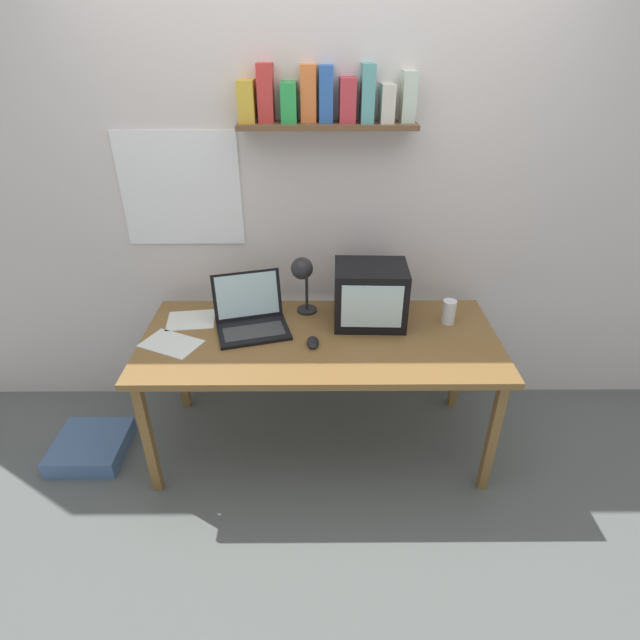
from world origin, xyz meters
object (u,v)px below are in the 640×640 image
(loose_paper_near_laptop, at_px, (171,344))
(loose_paper_near_monitor, at_px, (191,320))
(desk_lamp, at_px, (303,273))
(laptop, at_px, (251,315))
(computer_mouse, at_px, (313,342))
(juice_glass, at_px, (449,313))
(floor_cushion, at_px, (91,447))
(crt_monitor, at_px, (370,295))
(corner_desk, at_px, (320,346))

(loose_paper_near_laptop, xyz_separation_m, loose_paper_near_monitor, (0.05, 0.23, 0.00))
(desk_lamp, distance_m, loose_paper_near_monitor, 0.66)
(laptop, relative_size, computer_mouse, 4.04)
(juice_glass, bearing_deg, laptop, -178.23)
(loose_paper_near_laptop, relative_size, floor_cushion, 0.88)
(juice_glass, bearing_deg, crt_monitor, 177.99)
(desk_lamp, bearing_deg, floor_cushion, -147.91)
(corner_desk, xyz_separation_m, desk_lamp, (-0.09, 0.22, 0.31))
(computer_mouse, relative_size, floor_cushion, 0.28)
(desk_lamp, bearing_deg, corner_desk, -49.77)
(loose_paper_near_laptop, xyz_separation_m, floor_cushion, (-0.54, -0.03, -0.67))
(laptop, distance_m, loose_paper_near_monitor, 0.34)
(crt_monitor, relative_size, loose_paper_near_monitor, 1.38)
(computer_mouse, distance_m, floor_cushion, 1.42)
(corner_desk, xyz_separation_m, crt_monitor, (0.26, 0.16, 0.21))
(desk_lamp, relative_size, loose_paper_near_monitor, 1.27)
(desk_lamp, distance_m, computer_mouse, 0.38)
(corner_desk, distance_m, juice_glass, 0.70)
(floor_cushion, bearing_deg, loose_paper_near_laptop, 3.01)
(laptop, relative_size, loose_paper_near_laptop, 1.29)
(juice_glass, distance_m, floor_cushion, 2.10)
(laptop, height_order, computer_mouse, laptop)
(corner_desk, height_order, floor_cushion, corner_desk)
(laptop, height_order, loose_paper_near_laptop, laptop)
(juice_glass, relative_size, computer_mouse, 1.22)
(computer_mouse, xyz_separation_m, loose_paper_near_monitor, (-0.66, 0.25, -0.01))
(corner_desk, xyz_separation_m, juice_glass, (0.68, 0.14, 0.11))
(crt_monitor, bearing_deg, corner_desk, -147.04)
(juice_glass, bearing_deg, computer_mouse, -163.17)
(computer_mouse, xyz_separation_m, floor_cushion, (-1.24, -0.01, -0.68))
(corner_desk, relative_size, loose_paper_near_monitor, 6.62)
(computer_mouse, bearing_deg, juice_glass, 16.83)
(corner_desk, relative_size, computer_mouse, 16.99)
(desk_lamp, xyz_separation_m, loose_paper_near_monitor, (-0.60, -0.04, -0.25))
(computer_mouse, bearing_deg, corner_desk, 63.81)
(crt_monitor, distance_m, computer_mouse, 0.40)
(crt_monitor, distance_m, laptop, 0.63)
(corner_desk, height_order, desk_lamp, desk_lamp)
(corner_desk, distance_m, desk_lamp, 0.39)
(laptop, bearing_deg, desk_lamp, 6.04)
(desk_lamp, bearing_deg, crt_monitor, 8.42)
(loose_paper_near_laptop, bearing_deg, loose_paper_near_monitor, 78.38)
(corner_desk, bearing_deg, floor_cushion, -176.08)
(juice_glass, height_order, loose_paper_near_laptop, juice_glass)
(corner_desk, distance_m, loose_paper_near_monitor, 0.72)
(crt_monitor, distance_m, loose_paper_near_laptop, 1.04)
(juice_glass, relative_size, loose_paper_near_laptop, 0.39)
(crt_monitor, height_order, laptop, crt_monitor)
(desk_lamp, xyz_separation_m, floor_cushion, (-1.19, -0.30, -0.92))
(laptop, relative_size, floor_cushion, 1.13)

